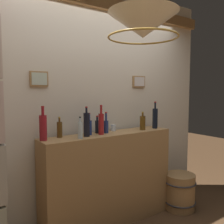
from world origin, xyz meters
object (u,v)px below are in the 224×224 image
Objects in this scene: liquor_bottle_amaro at (89,127)px; liquor_bottle_whiskey at (43,127)px; liquor_bottle_rye at (60,129)px; liquor_bottle_sherry at (155,118)px; liquor_bottle_rum at (87,124)px; glass_tumbler_rocks at (113,128)px; liquor_bottle_gin at (101,123)px; pendant_lamp at (143,26)px; wooden_barrel at (180,191)px; liquor_bottle_vermouth at (106,126)px; liquor_bottle_bourbon at (80,130)px; liquor_bottle_mezcal at (143,123)px; liquor_bottle_port at (97,126)px.

liquor_bottle_amaro is 0.72× the size of liquor_bottle_whiskey.
liquor_bottle_amaro is 1.13× the size of liquor_bottle_rye.
liquor_bottle_amaro is (-0.94, 0.07, -0.05)m from liquor_bottle_sherry.
liquor_bottle_rum is 4.30× the size of glass_tumbler_rocks.
liquor_bottle_amaro is at bearing 157.91° from liquor_bottle_gin.
liquor_bottle_rye is at bearing 167.21° from liquor_bottle_gin.
pendant_lamp is 1.24× the size of wooden_barrel.
wooden_barrel is at bearing -12.76° from liquor_bottle_amaro.
liquor_bottle_amaro reaches higher than glass_tumbler_rocks.
liquor_bottle_gin is at bearing 168.34° from wooden_barrel.
liquor_bottle_vermouth is (-0.72, 0.06, -0.05)m from liquor_bottle_sherry.
liquor_bottle_sherry is 0.73m from liquor_bottle_vermouth.
liquor_bottle_rum is at bearing -163.01° from glass_tumbler_rocks.
liquor_bottle_vermouth is (0.40, 0.12, -0.00)m from liquor_bottle_bourbon.
liquor_bottle_bourbon is 0.37m from liquor_bottle_whiskey.
liquor_bottle_whiskey reaches higher than liquor_bottle_gin.
wooden_barrel is at bearing -11.99° from liquor_bottle_rye.
liquor_bottle_mezcal is at bearing -178.99° from liquor_bottle_sherry.
glass_tumbler_rocks is (0.25, 0.03, -0.04)m from liquor_bottle_port.
pendant_lamp is (-0.32, -0.87, 0.98)m from glass_tumbler_rocks.
liquor_bottle_rum is at bearing -23.85° from liquor_bottle_rye.
glass_tumbler_rocks is (0.56, 0.20, -0.05)m from liquor_bottle_bourbon.
liquor_bottle_port is 0.63× the size of liquor_bottle_rum.
liquor_bottle_whiskey is at bearing -178.94° from liquor_bottle_amaro.
liquor_bottle_port is 0.60× the size of liquor_bottle_whiskey.
liquor_bottle_amaro reaches higher than liquor_bottle_mezcal.
liquor_bottle_sherry is 1.43× the size of liquor_bottle_vermouth.
wooden_barrel is at bearing -11.66° from liquor_bottle_gin.
liquor_bottle_mezcal is 0.79m from liquor_bottle_rum.
pendant_lamp reaches higher than liquor_bottle_amaro.
liquor_bottle_vermouth is (0.22, -0.00, -0.00)m from liquor_bottle_amaro.
liquor_bottle_whiskey is (-0.65, -0.06, 0.05)m from liquor_bottle_port.
liquor_bottle_whiskey is at bearing 126.53° from pendant_lamp.
wooden_barrel is (0.84, -0.35, -0.89)m from glass_tumbler_rocks.
pendant_lamp is at bearing -65.51° from liquor_bottle_rye.
liquor_bottle_sherry is 1.03× the size of liquor_bottle_whiskey.
liquor_bottle_amaro is at bearing 167.24° from wooden_barrel.
pendant_lamp reaches higher than liquor_bottle_gin.
liquor_bottle_mezcal is 0.60m from liquor_bottle_gin.
liquor_bottle_sherry is 1.47m from liquor_bottle_whiskey.
liquor_bottle_rum is at bearing 179.26° from liquor_bottle_mezcal.
liquor_bottle_sherry is at bearing -4.14° from liquor_bottle_amaro.
liquor_bottle_whiskey is 1.06× the size of liquor_bottle_rum.
liquor_bottle_vermouth is at bearing 16.76° from liquor_bottle_bourbon.
glass_tumbler_rocks reaches higher than wooden_barrel.
glass_tumbler_rocks is at bearing 26.41° from liquor_bottle_vermouth.
liquor_bottle_rye is 0.55m from liquor_bottle_vermouth.
liquor_bottle_vermouth is 0.18m from glass_tumbler_rocks.
glass_tumbler_rocks is (-0.34, 0.15, -0.05)m from liquor_bottle_mezcal.
pendant_lamp reaches higher than liquor_bottle_bourbon.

